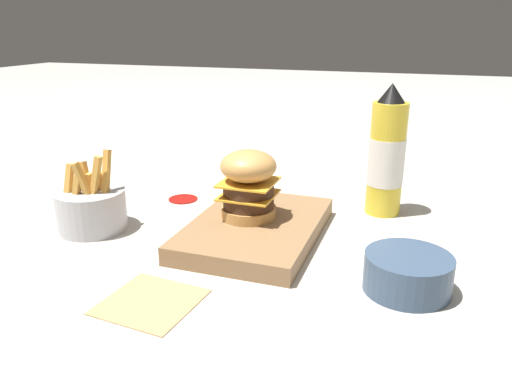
{
  "coord_description": "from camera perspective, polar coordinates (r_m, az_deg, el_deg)",
  "views": [
    {
      "loc": [
        -0.72,
        -0.25,
        0.34
      ],
      "look_at": [
        0.01,
        0.01,
        0.08
      ],
      "focal_mm": 35.0,
      "sensor_mm": 36.0,
      "label": 1
    }
  ],
  "objects": [
    {
      "name": "serving_board",
      "position": [
        0.84,
        0.0,
        -4.2
      ],
      "size": [
        0.3,
        0.2,
        0.03
      ],
      "color": "olive",
      "rests_on": "ground_plane"
    },
    {
      "name": "spoon",
      "position": [
        1.15,
        0.31,
        1.81
      ],
      "size": [
        0.16,
        0.03,
        0.01
      ],
      "rotation": [
        0.0,
        0.0,
        0.1
      ],
      "color": "silver",
      "rests_on": "ground_plane"
    },
    {
      "name": "parchment_square",
      "position": [
        0.67,
        -11.97,
        -12.13
      ],
      "size": [
        0.13,
        0.13,
        0.0
      ],
      "color": "tan",
      "rests_on": "ground_plane"
    },
    {
      "name": "ketchup_puddle",
      "position": [
        1.03,
        -8.33,
        -0.76
      ],
      "size": [
        0.06,
        0.06,
        0.0
      ],
      "color": "#9E140F",
      "rests_on": "ground_plane"
    },
    {
      "name": "burger",
      "position": [
        0.83,
        -0.87,
        0.94
      ],
      "size": [
        0.09,
        0.09,
        0.12
      ],
      "color": "tan",
      "rests_on": "serving_board"
    },
    {
      "name": "ketchup_bottle",
      "position": [
        0.95,
        14.69,
        3.99
      ],
      "size": [
        0.07,
        0.07,
        0.24
      ],
      "color": "yellow",
      "rests_on": "ground_plane"
    },
    {
      "name": "side_bowl",
      "position": [
        0.7,
        16.96,
        -8.74
      ],
      "size": [
        0.12,
        0.12,
        0.05
      ],
      "color": "#384C66",
      "rests_on": "ground_plane"
    },
    {
      "name": "ground_plane",
      "position": [
        0.83,
        0.15,
        -5.48
      ],
      "size": [
        6.0,
        6.0,
        0.0
      ],
      "primitive_type": "plane",
      "color": "#B7B2A8"
    },
    {
      "name": "fries_basket",
      "position": [
        0.91,
        -18.3,
        -1.8
      ],
      "size": [
        0.12,
        0.12,
        0.14
      ],
      "color": "#B7B7BC",
      "rests_on": "ground_plane"
    }
  ]
}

